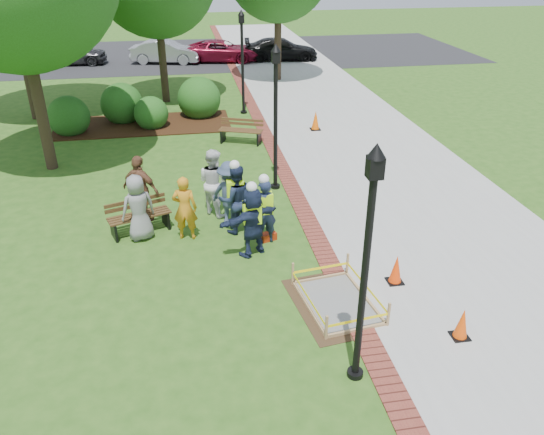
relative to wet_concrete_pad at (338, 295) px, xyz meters
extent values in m
plane|color=#285116|center=(-1.51, 0.97, -0.23)|extent=(100.00, 100.00, 0.00)
cube|color=#9E9E99|center=(3.49, 10.97, -0.22)|extent=(6.00, 60.00, 0.02)
cube|color=maroon|center=(0.24, 10.97, -0.22)|extent=(0.50, 60.00, 0.03)
cube|color=#381E0F|center=(-4.51, 12.97, -0.21)|extent=(7.00, 3.00, 0.05)
cube|color=black|center=(-1.51, 27.97, -0.23)|extent=(36.00, 12.00, 0.01)
cube|color=#47331E|center=(0.00, 0.00, -0.23)|extent=(2.00, 2.51, 0.01)
cube|color=slate|center=(0.00, 0.00, -0.21)|extent=(1.43, 1.95, 0.04)
cube|color=tan|center=(0.00, 0.00, -0.19)|extent=(1.57, 2.08, 0.08)
cube|color=tan|center=(0.00, 0.00, 0.04)|extent=(1.60, 2.11, 0.55)
cube|color=yellow|center=(0.00, 0.00, 0.07)|extent=(1.55, 2.06, 0.06)
cube|color=#503B1B|center=(-4.17, 3.82, 0.25)|extent=(1.64, 0.96, 0.04)
cube|color=#503B1B|center=(-4.25, 4.06, 0.49)|extent=(1.50, 0.57, 0.25)
cube|color=black|center=(-4.17, 3.82, 0.00)|extent=(1.52, 0.97, 0.46)
cube|color=#55341D|center=(-0.82, 10.16, 0.26)|extent=(1.66, 1.03, 0.04)
cube|color=#55341D|center=(-0.73, 10.40, 0.50)|extent=(1.51, 0.63, 0.26)
cube|color=black|center=(-0.82, 10.16, 0.00)|extent=(1.55, 1.03, 0.47)
cube|color=black|center=(2.01, -1.41, -0.21)|extent=(0.33, 0.33, 0.04)
cone|color=#F64C07|center=(2.01, -1.41, 0.12)|extent=(0.26, 0.26, 0.62)
cube|color=black|center=(1.47, 0.54, -0.21)|extent=(0.35, 0.35, 0.05)
cone|color=#FF3E08|center=(1.47, 0.54, 0.13)|extent=(0.28, 0.28, 0.64)
cube|color=black|center=(2.28, 11.19, -0.21)|extent=(0.39, 0.39, 0.05)
cone|color=#FA6007|center=(2.28, 11.19, 0.18)|extent=(0.31, 0.31, 0.72)
cube|color=#A3270C|center=(-0.98, 2.87, -0.14)|extent=(0.45, 0.34, 0.20)
cylinder|color=black|center=(-0.26, -2.03, 1.67)|extent=(0.12, 0.12, 3.80)
cube|color=black|center=(-0.26, -2.03, 3.67)|extent=(0.22, 0.22, 0.32)
cone|color=black|center=(-0.26, -2.03, 3.92)|extent=(0.28, 0.28, 0.22)
cylinder|color=black|center=(-0.26, -2.03, -0.18)|extent=(0.28, 0.28, 0.10)
cylinder|color=black|center=(-0.26, 5.97, 1.67)|extent=(0.12, 0.12, 3.80)
cube|color=black|center=(-0.26, 5.97, 3.67)|extent=(0.22, 0.22, 0.32)
cone|color=black|center=(-0.26, 5.97, 3.92)|extent=(0.28, 0.28, 0.22)
cylinder|color=black|center=(-0.26, 5.97, -0.18)|extent=(0.28, 0.28, 0.10)
cylinder|color=black|center=(-0.26, 13.97, 1.67)|extent=(0.12, 0.12, 3.80)
cube|color=black|center=(-0.26, 13.97, 3.67)|extent=(0.22, 0.22, 0.32)
cone|color=black|center=(-0.26, 13.97, 3.92)|extent=(0.28, 0.28, 0.22)
cylinder|color=black|center=(-0.26, 13.97, -0.18)|extent=(0.28, 0.28, 0.10)
cylinder|color=#3D2D1E|center=(-7.29, 8.79, 2.29)|extent=(0.36, 0.36, 5.05)
cylinder|color=#3D2D1E|center=(-3.61, 16.49, 2.02)|extent=(0.34, 0.34, 4.51)
cylinder|color=#3D2D1E|center=(2.32, 19.94, 2.05)|extent=(0.37, 0.37, 4.58)
cylinder|color=#3D2D1E|center=(-9.02, 14.72, 2.54)|extent=(0.38, 0.38, 5.55)
sphere|color=#214A15|center=(-7.24, 12.36, -0.23)|extent=(1.60, 1.60, 1.60)
sphere|color=#214A15|center=(-5.33, 13.63, -0.23)|extent=(1.72, 1.72, 1.72)
sphere|color=#214A15|center=(-4.13, 12.61, -0.23)|extent=(1.36, 1.36, 1.36)
sphere|color=#214A15|center=(-2.16, 13.82, -0.23)|extent=(1.81, 1.81, 1.81)
sphere|color=#214A15|center=(-4.53, 14.10, -0.23)|extent=(0.86, 0.86, 0.86)
imported|color=gray|center=(-4.14, 3.50, 0.62)|extent=(0.64, 0.53, 1.71)
imported|color=orange|center=(-3.00, 3.33, 0.60)|extent=(0.59, 0.44, 1.68)
imported|color=silver|center=(-2.19, 4.59, 0.69)|extent=(0.68, 0.70, 1.86)
imported|color=brown|center=(-4.10, 4.42, 0.69)|extent=(0.71, 0.65, 1.86)
imported|color=#33405A|center=(-1.82, 3.76, 0.67)|extent=(0.68, 0.66, 1.81)
imported|color=#1D254C|center=(-1.45, 2.29, 0.63)|extent=(0.66, 0.58, 1.73)
cube|color=#B1F614|center=(-1.45, 2.29, 0.88)|extent=(0.42, 0.26, 0.52)
sphere|color=white|center=(-1.45, 2.29, 1.52)|extent=(0.25, 0.25, 0.25)
imported|color=#17183B|center=(-1.10, 2.78, 0.61)|extent=(0.60, 0.44, 1.69)
cube|color=#B1F614|center=(-1.10, 2.78, 0.85)|extent=(0.42, 0.26, 0.52)
sphere|color=white|center=(-1.10, 2.78, 1.48)|extent=(0.25, 0.25, 0.25)
imported|color=#191A42|center=(-1.72, 3.44, 0.68)|extent=(0.63, 0.45, 1.82)
cube|color=#B1F614|center=(-1.72, 3.44, 0.94)|extent=(0.42, 0.26, 0.52)
sphere|color=white|center=(-1.72, 3.44, 1.62)|extent=(0.25, 0.25, 0.25)
imported|color=#2B2B2E|center=(-9.30, 25.88, -0.23)|extent=(2.42, 4.88, 1.54)
imported|color=#9A9A9E|center=(-3.65, 25.34, -0.23)|extent=(2.94, 4.92, 1.50)
imported|color=maroon|center=(-0.21, 25.30, -0.23)|extent=(2.58, 4.53, 1.39)
imported|color=black|center=(3.47, 25.10, -0.23)|extent=(2.41, 4.60, 1.44)
camera|label=1|loc=(-2.83, -8.58, 6.48)|focal=35.00mm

